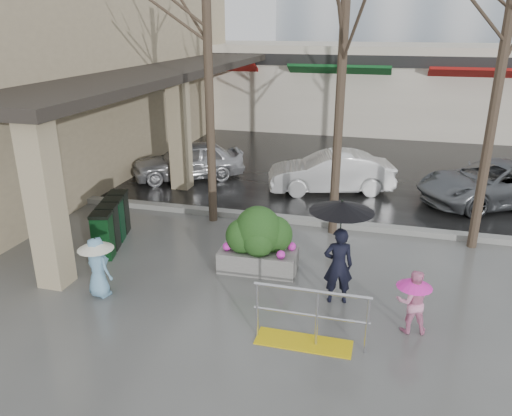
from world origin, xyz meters
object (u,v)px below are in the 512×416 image
at_px(handrail, 308,324).
at_px(car_b, 331,172).
at_px(child_pink, 413,298).
at_px(tree_midwest, 345,11).
at_px(woman, 340,240).
at_px(tree_mideast, 507,30).
at_px(car_c, 495,183).
at_px(car_a, 188,160).
at_px(child_blue, 97,262).
at_px(planter, 259,240).
at_px(news_boxes, 112,223).
at_px(tree_west, 207,18).

relative_size(handrail, car_b, 0.50).
distance_m(child_pink, car_b, 7.56).
bearing_deg(car_b, tree_midwest, -8.10).
xyz_separation_m(woman, car_b, (-0.94, 6.57, -0.66)).
height_order(tree_mideast, car_c, tree_mideast).
bearing_deg(woman, tree_midwest, -95.95).
height_order(child_pink, car_c, car_c).
relative_size(handrail, tree_midwest, 0.27).
distance_m(tree_mideast, car_a, 10.16).
relative_size(tree_midwest, woman, 3.40).
relative_size(handrail, child_blue, 1.57).
bearing_deg(tree_mideast, car_b, 139.32).
distance_m(child_blue, car_a, 7.80).
relative_size(woman, planter, 1.23).
distance_m(news_boxes, car_b, 6.98).
xyz_separation_m(tree_west, tree_midwest, (3.20, 0.00, 0.15)).
xyz_separation_m(tree_mideast, planter, (-4.59, -2.44, -4.17)).
bearing_deg(car_c, tree_west, -94.76).
xyz_separation_m(tree_west, child_blue, (-0.79, -4.28, -4.37)).
bearing_deg(car_c, car_a, -119.22).
bearing_deg(tree_midwest, woman, -81.97).
distance_m(tree_west, child_pink, 7.78).
xyz_separation_m(tree_midwest, car_a, (-5.28, 3.41, -4.60)).
relative_size(planter, car_c, 0.37).
height_order(tree_west, car_c, tree_west).
xyz_separation_m(handrail, car_b, (-0.63, 8.04, 0.25)).
xyz_separation_m(child_blue, car_c, (8.28, 7.69, -0.09)).
relative_size(child_pink, car_b, 0.30).
height_order(child_blue, planter, planter).
bearing_deg(car_a, tree_west, 1.06).
xyz_separation_m(tree_mideast, child_blue, (-7.29, -4.28, -4.14)).
xyz_separation_m(tree_west, car_b, (2.73, 3.24, -4.45)).
xyz_separation_m(handrail, tree_west, (-3.36, 4.80, 4.71)).
bearing_deg(tree_west, woman, -42.18).
bearing_deg(tree_midwest, tree_mideast, -0.00).
distance_m(child_blue, news_boxes, 2.43).
bearing_deg(child_pink, news_boxes, -25.34).
xyz_separation_m(woman, child_pink, (1.33, -0.64, -0.64)).
xyz_separation_m(child_blue, planter, (2.70, 1.85, -0.03)).
distance_m(handrail, woman, 1.76).
height_order(planter, car_c, planter).
distance_m(woman, planter, 2.06).
bearing_deg(woman, car_c, -133.55).
bearing_deg(child_blue, tree_midwest, -112.10).
xyz_separation_m(planter, car_c, (5.58, 5.84, -0.06)).
bearing_deg(tree_mideast, handrail, -123.19).
height_order(tree_mideast, car_b, tree_mideast).
bearing_deg(car_a, car_c, 59.61).
bearing_deg(car_b, planter, -24.59).
distance_m(tree_midwest, woman, 5.18).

